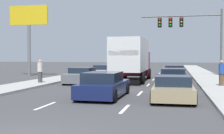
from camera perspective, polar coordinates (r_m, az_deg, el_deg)
The scene contains 15 objects.
ground_plane at distance 31.58m, azimuth 5.65°, elevation -1.71°, with size 140.00×140.00×0.00m, color #3D3D3F.
sidewalk_right at distance 26.54m, azimuth 18.70°, elevation -2.39°, with size 2.73×80.00×0.14m, color #9E9E99.
sidewalk_left at distance 28.31m, azimuth -9.00°, elevation -2.02°, with size 2.73×80.00×0.14m, color #9E9E99.
lane_markings at distance 29.21m, azimuth 5.10°, elevation -2.01°, with size 3.54×57.00×0.01m.
car_silver at distance 29.79m, azimuth -1.74°, elevation -0.84°, with size 1.90×4.32×1.22m.
car_gray at distance 22.92m, azimuth -5.73°, elevation -1.73°, with size 2.04×4.53×1.23m.
box_truck at distance 24.17m, azimuth 3.88°, elevation 1.88°, with size 2.56×8.09×3.47m.
car_navy at distance 14.88m, azimuth -1.63°, elevation -3.66°, with size 2.04×4.42×1.30m.
car_red at distance 27.77m, azimuth 12.09°, elevation -1.06°, with size 2.00×4.47×1.26m.
car_black at distance 20.85m, azimuth 11.80°, elevation -2.08°, with size 1.93×4.44×1.25m.
car_tan at distance 14.39m, azimuth 11.81°, elevation -4.18°, with size 2.03×4.31×1.17m.
traffic_signal_mast at distance 31.68m, azimuth 13.81°, elevation 7.68°, with size 8.25×0.69×6.91m.
roadside_billboard at distance 32.86m, azimuth -15.89°, elevation 7.83°, with size 4.35×0.36×7.51m.
pedestrian_near_corner at distance 20.81m, azimuth 20.56°, elevation -1.10°, with size 0.38×0.38×1.69m.
pedestrian_mid_block at distance 22.50m, azimuth -13.83°, elevation -0.77°, with size 0.38×0.38×1.71m.
Camera 1 is at (3.68, -6.30, 2.10)m, focal length 46.94 mm.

